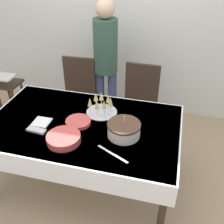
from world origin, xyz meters
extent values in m
plane|color=tan|center=(0.00, 0.00, 0.00)|extent=(12.00, 12.00, 0.00)
cube|color=silver|center=(0.00, 1.58, 1.35)|extent=(8.00, 0.05, 2.70)
cube|color=white|center=(0.00, 0.00, 0.73)|extent=(1.71, 1.03, 0.03)
cube|color=white|center=(0.00, 0.00, 0.64)|extent=(1.74, 1.06, 0.21)
cylinder|color=#38281E|center=(0.79, -0.46, 0.36)|extent=(0.06, 0.06, 0.71)
cylinder|color=#38281E|center=(-0.79, 0.46, 0.36)|extent=(0.06, 0.06, 0.71)
cylinder|color=#38281E|center=(0.79, 0.46, 0.36)|extent=(0.06, 0.06, 0.71)
cube|color=#38281E|center=(-0.38, 0.77, 0.44)|extent=(0.43, 0.43, 0.04)
cube|color=#38281E|center=(-0.39, 0.96, 0.71)|extent=(0.40, 0.05, 0.50)
cylinder|color=#38281E|center=(-0.20, 0.59, 0.21)|extent=(0.04, 0.04, 0.42)
cylinder|color=#38281E|center=(-0.56, 0.58, 0.21)|extent=(0.04, 0.04, 0.42)
cylinder|color=#38281E|center=(-0.21, 0.95, 0.21)|extent=(0.04, 0.04, 0.42)
cylinder|color=#38281E|center=(-0.57, 0.94, 0.21)|extent=(0.04, 0.04, 0.42)
cube|color=#38281E|center=(0.38, 0.77, 0.44)|extent=(0.43, 0.43, 0.04)
cube|color=#38281E|center=(0.39, 0.96, 0.71)|extent=(0.40, 0.05, 0.50)
cylinder|color=#38281E|center=(0.56, 0.58, 0.21)|extent=(0.04, 0.04, 0.42)
cylinder|color=#38281E|center=(0.20, 0.59, 0.21)|extent=(0.04, 0.04, 0.42)
cylinder|color=#38281E|center=(0.57, 0.94, 0.21)|extent=(0.04, 0.04, 0.42)
cylinder|color=#38281E|center=(0.21, 0.95, 0.21)|extent=(0.04, 0.04, 0.42)
cylinder|color=silver|center=(0.39, -0.07, 0.80)|extent=(0.27, 0.27, 0.10)
cylinder|color=#4C3323|center=(0.39, -0.07, 0.86)|extent=(0.28, 0.28, 0.02)
cylinder|color=pink|center=(0.39, -0.07, 0.89)|extent=(0.01, 0.01, 0.06)
sphere|color=#F9CC4C|center=(0.39, -0.07, 0.93)|extent=(0.01, 0.01, 0.01)
cylinder|color=silver|center=(0.11, 0.22, 0.75)|extent=(0.29, 0.29, 0.01)
cylinder|color=silver|center=(0.20, 0.21, 0.75)|extent=(0.05, 0.05, 0.00)
cylinder|color=silver|center=(0.20, 0.21, 0.80)|extent=(0.01, 0.01, 0.08)
cone|color=#E0CC72|center=(0.20, 0.21, 0.88)|extent=(0.04, 0.04, 0.08)
cylinder|color=silver|center=(0.17, 0.26, 0.75)|extent=(0.05, 0.05, 0.00)
cylinder|color=silver|center=(0.17, 0.26, 0.80)|extent=(0.01, 0.01, 0.08)
cone|color=#E0CC72|center=(0.17, 0.26, 0.88)|extent=(0.04, 0.04, 0.08)
cylinder|color=silver|center=(0.09, 0.29, 0.75)|extent=(0.05, 0.05, 0.00)
cylinder|color=silver|center=(0.09, 0.29, 0.80)|extent=(0.01, 0.01, 0.08)
cone|color=#E0CC72|center=(0.09, 0.29, 0.88)|extent=(0.04, 0.04, 0.08)
cylinder|color=silver|center=(0.05, 0.26, 0.75)|extent=(0.05, 0.05, 0.00)
cylinder|color=silver|center=(0.05, 0.26, 0.80)|extent=(0.01, 0.01, 0.08)
cone|color=#E0CC72|center=(0.05, 0.26, 0.88)|extent=(0.04, 0.04, 0.08)
cylinder|color=silver|center=(0.02, 0.16, 0.75)|extent=(0.05, 0.05, 0.00)
cylinder|color=silver|center=(0.02, 0.16, 0.80)|extent=(0.01, 0.01, 0.08)
cone|color=#E0CC72|center=(0.02, 0.16, 0.88)|extent=(0.04, 0.04, 0.08)
cylinder|color=silver|center=(0.09, 0.13, 0.75)|extent=(0.05, 0.05, 0.00)
cylinder|color=silver|center=(0.09, 0.13, 0.80)|extent=(0.01, 0.01, 0.08)
cone|color=#E0CC72|center=(0.09, 0.13, 0.88)|extent=(0.04, 0.04, 0.08)
cylinder|color=silver|center=(0.16, 0.15, 0.75)|extent=(0.05, 0.05, 0.00)
cylinder|color=silver|center=(0.16, 0.15, 0.80)|extent=(0.01, 0.01, 0.08)
cone|color=#E0CC72|center=(0.16, 0.15, 0.88)|extent=(0.04, 0.04, 0.08)
cylinder|color=#CC4C47|center=(-0.06, -0.27, 0.75)|extent=(0.28, 0.28, 0.01)
cylinder|color=#CC4C47|center=(-0.06, -0.27, 0.75)|extent=(0.28, 0.28, 0.01)
cylinder|color=#CC4C47|center=(-0.06, -0.27, 0.76)|extent=(0.28, 0.28, 0.01)
cylinder|color=#CC4C47|center=(-0.06, -0.27, 0.77)|extent=(0.28, 0.28, 0.01)
cylinder|color=#CC4C47|center=(-0.06, -0.27, 0.78)|extent=(0.28, 0.28, 0.01)
cylinder|color=#CC4C47|center=(-0.06, -0.27, 0.78)|extent=(0.28, 0.28, 0.01)
cylinder|color=#CC4C47|center=(-0.06, -0.27, 0.79)|extent=(0.28, 0.28, 0.01)
cylinder|color=#CC4C47|center=(-0.06, -0.27, 0.80)|extent=(0.28, 0.28, 0.01)
cylinder|color=#CC4C47|center=(-0.06, -0.27, 0.80)|extent=(0.28, 0.28, 0.01)
cylinder|color=#CC4C47|center=(-0.04, -0.01, 0.75)|extent=(0.23, 0.23, 0.01)
cylinder|color=#CC4C47|center=(-0.04, -0.01, 0.75)|extent=(0.23, 0.23, 0.01)
cylinder|color=#CC4C47|center=(-0.04, -0.01, 0.76)|extent=(0.23, 0.23, 0.01)
cylinder|color=#CC4C47|center=(-0.04, -0.01, 0.77)|extent=(0.23, 0.23, 0.01)
cylinder|color=#CC4C47|center=(-0.04, -0.01, 0.78)|extent=(0.23, 0.23, 0.01)
cube|color=silver|center=(0.36, -0.32, 0.75)|extent=(0.28, 0.15, 0.00)
cube|color=silver|center=(-0.35, -0.21, 0.75)|extent=(0.17, 0.08, 0.02)
cube|color=white|center=(-0.36, -0.08, 0.75)|extent=(0.15, 0.15, 0.01)
cylinder|color=#3F4C72|center=(-0.15, 1.03, 0.39)|extent=(0.11, 0.11, 0.78)
cylinder|color=#3F4C72|center=(0.01, 1.03, 0.39)|extent=(0.11, 0.11, 0.78)
cylinder|color=#335142|center=(-0.07, 1.03, 1.09)|extent=(0.28, 0.28, 0.62)
sphere|color=#D8B293|center=(-0.07, 1.03, 1.51)|extent=(0.21, 0.21, 0.21)
cube|color=#38281E|center=(-1.34, 0.83, 0.55)|extent=(0.30, 0.30, 0.03)
cube|color=silver|center=(-1.34, 0.73, 0.70)|extent=(0.33, 0.20, 0.02)
cylinder|color=#38281E|center=(-1.45, 0.72, 0.27)|extent=(0.03, 0.03, 0.54)
cylinder|color=#38281E|center=(-1.23, 0.72, 0.27)|extent=(0.03, 0.03, 0.54)
cylinder|color=#38281E|center=(-1.45, 0.94, 0.27)|extent=(0.03, 0.03, 0.54)
cylinder|color=#38281E|center=(-1.23, 0.94, 0.27)|extent=(0.03, 0.03, 0.54)
camera|label=1|loc=(0.73, -1.77, 2.14)|focal=42.00mm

